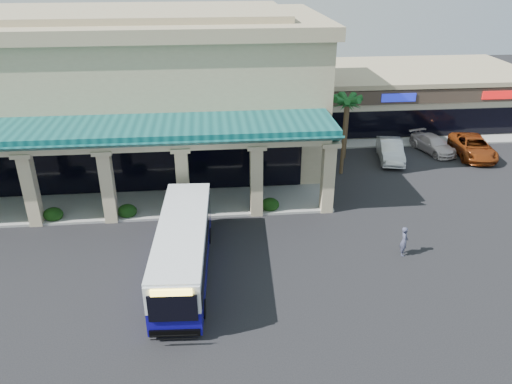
{
  "coord_description": "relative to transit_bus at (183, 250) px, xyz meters",
  "views": [
    {
      "loc": [
        -1.25,
        -22.7,
        15.15
      ],
      "look_at": [
        1.35,
        3.85,
        2.2
      ],
      "focal_mm": 35.0,
      "sensor_mm": 36.0,
      "label": 1
    }
  ],
  "objects": [
    {
      "name": "palm_1",
      "position": [
        12.33,
        15.0,
        1.44
      ],
      "size": [
        2.4,
        2.4,
        5.8
      ],
      "primitive_type": null,
      "color": "#144B1B",
      "rests_on": "ground"
    },
    {
      "name": "pedestrian",
      "position": [
        11.91,
        0.71,
        -0.61
      ],
      "size": [
        0.56,
        0.71,
        1.71
      ],
      "primitive_type": "imported",
      "rotation": [
        0.0,
        0.0,
        1.3
      ],
      "color": "#393C53",
      "rests_on": "ground"
    },
    {
      "name": "main_building",
      "position": [
        -5.17,
        17.0,
        4.21
      ],
      "size": [
        30.8,
        14.8,
        11.35
      ],
      "primitive_type": null,
      "color": "tan",
      "rests_on": "ground"
    },
    {
      "name": "broadleaf_tree",
      "position": [
        10.33,
        20.0,
        0.94
      ],
      "size": [
        2.6,
        2.6,
        4.81
      ],
      "primitive_type": null,
      "color": "black",
      "rests_on": "ground"
    },
    {
      "name": "transit_bus",
      "position": [
        0.0,
        0.0,
        0.0
      ],
      "size": [
        2.98,
        10.58,
        2.92
      ],
      "primitive_type": null,
      "rotation": [
        0.0,
        0.0,
        -0.05
      ],
      "color": "#0F0987",
      "rests_on": "ground"
    },
    {
      "name": "ground",
      "position": [
        2.83,
        1.0,
        -1.46
      ],
      "size": [
        110.0,
        110.0,
        0.0
      ],
      "primitive_type": "plane",
      "color": "black"
    },
    {
      "name": "car_gray",
      "position": [
        22.84,
        14.41,
        -0.67
      ],
      "size": [
        3.46,
        6.04,
        1.59
      ],
      "primitive_type": "imported",
      "rotation": [
        0.0,
        0.0,
        -0.15
      ],
      "color": "#853711",
      "rests_on": "ground"
    },
    {
      "name": "strip_mall",
      "position": [
        20.83,
        25.0,
        0.99
      ],
      "size": [
        22.5,
        12.5,
        4.9
      ],
      "primitive_type": null,
      "color": "beige",
      "rests_on": "ground"
    },
    {
      "name": "car_red",
      "position": [
        20.01,
        15.64,
        -0.79
      ],
      "size": [
        3.03,
        4.93,
        1.34
      ],
      "primitive_type": "imported",
      "rotation": [
        0.0,
        0.0,
        0.27
      ],
      "color": "beige",
      "rests_on": "ground"
    },
    {
      "name": "arcade",
      "position": [
        -5.17,
        7.8,
        1.39
      ],
      "size": [
        30.0,
        6.2,
        5.7
      ],
      "primitive_type": null,
      "color": "#0B4446",
      "rests_on": "ground"
    },
    {
      "name": "palm_0",
      "position": [
        11.33,
        12.0,
        1.84
      ],
      "size": [
        2.4,
        2.4,
        6.6
      ],
      "primitive_type": null,
      "color": "#144B1B",
      "rests_on": "ground"
    },
    {
      "name": "car_white",
      "position": [
        15.86,
        14.22,
        -0.65
      ],
      "size": [
        2.63,
        5.14,
        1.62
      ],
      "primitive_type": "imported",
      "rotation": [
        0.0,
        0.0,
        -0.19
      ],
      "color": "silver",
      "rests_on": "ground"
    }
  ]
}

